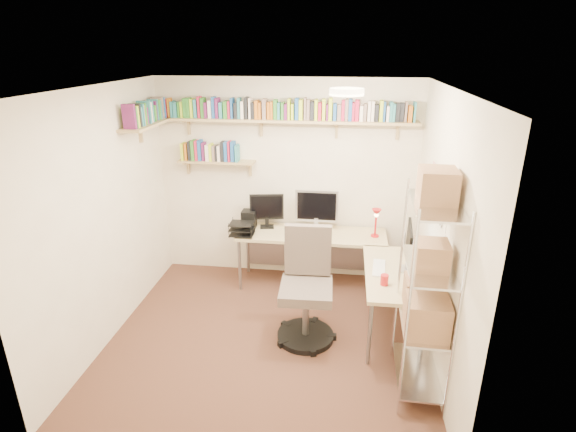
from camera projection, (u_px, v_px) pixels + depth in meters
The scene contains 6 objects.
ground at pixel (268, 338), 4.65m from camera, with size 3.20×3.20×0.00m, color #482A1E.
room_shell at pixel (265, 196), 4.10m from camera, with size 3.24×3.04×2.52m.
wall_shelves at pixel (249, 120), 5.18m from camera, with size 3.12×1.09×0.80m.
corner_desk at pixel (321, 242), 5.22m from camera, with size 2.15×1.78×1.21m.
office_chair at pixel (306, 293), 4.53m from camera, with size 0.61×0.62×1.16m.
wire_rack at pixel (428, 276), 3.63m from camera, with size 0.40×0.79×1.96m.
Camera 1 is at (0.71, -3.83, 2.83)m, focal length 28.00 mm.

